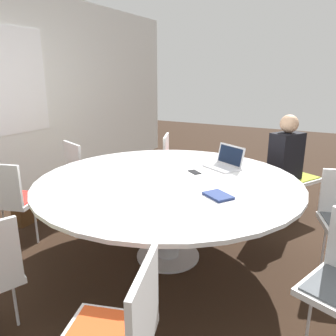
{
  "coord_description": "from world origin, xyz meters",
  "views": [
    {
      "loc": [
        -2.39,
        -1.28,
        1.64
      ],
      "look_at": [
        0.0,
        0.0,
        0.86
      ],
      "focal_mm": 35.0,
      "sensor_mm": 36.0,
      "label": 1
    }
  ],
  "objects_px": {
    "chair_1": "(175,161)",
    "laptop": "(225,162)",
    "person_0": "(287,160)",
    "chair_0": "(292,171)",
    "handbag": "(29,210)",
    "chair_3": "(11,195)",
    "chair_5": "(117,333)",
    "chair_2": "(83,169)",
    "cell_phone": "(195,172)",
    "spiral_notebook": "(218,196)"
  },
  "relations": [
    {
      "from": "chair_3",
      "to": "chair_0",
      "type": "bearing_deg",
      "value": 26.37
    },
    {
      "from": "chair_3",
      "to": "chair_1",
      "type": "bearing_deg",
      "value": 49.94
    },
    {
      "from": "chair_5",
      "to": "person_0",
      "type": "xyz_separation_m",
      "value": [
        2.81,
        -0.27,
        0.19
      ]
    },
    {
      "from": "chair_0",
      "to": "handbag",
      "type": "relative_size",
      "value": 2.4
    },
    {
      "from": "chair_0",
      "to": "person_0",
      "type": "xyz_separation_m",
      "value": [
        -0.25,
        0.04,
        0.19
      ]
    },
    {
      "from": "chair_0",
      "to": "spiral_notebook",
      "type": "relative_size",
      "value": 3.36
    },
    {
      "from": "chair_1",
      "to": "chair_3",
      "type": "relative_size",
      "value": 1.0
    },
    {
      "from": "spiral_notebook",
      "to": "cell_phone",
      "type": "bearing_deg",
      "value": 39.68
    },
    {
      "from": "chair_3",
      "to": "handbag",
      "type": "bearing_deg",
      "value": 110.77
    },
    {
      "from": "chair_3",
      "to": "person_0",
      "type": "height_order",
      "value": "person_0"
    },
    {
      "from": "chair_1",
      "to": "laptop",
      "type": "relative_size",
      "value": 2.08
    },
    {
      "from": "chair_3",
      "to": "handbag",
      "type": "distance_m",
      "value": 0.66
    },
    {
      "from": "laptop",
      "to": "handbag",
      "type": "xyz_separation_m",
      "value": [
        -0.67,
        2.09,
        -0.67
      ]
    },
    {
      "from": "chair_0",
      "to": "chair_2",
      "type": "relative_size",
      "value": 1.0
    },
    {
      "from": "chair_5",
      "to": "cell_phone",
      "type": "distance_m",
      "value": 1.78
    },
    {
      "from": "cell_phone",
      "to": "chair_1",
      "type": "bearing_deg",
      "value": 34.53
    },
    {
      "from": "chair_3",
      "to": "laptop",
      "type": "relative_size",
      "value": 2.08
    },
    {
      "from": "cell_phone",
      "to": "person_0",
      "type": "bearing_deg",
      "value": -31.05
    },
    {
      "from": "chair_3",
      "to": "chair_5",
      "type": "xyz_separation_m",
      "value": [
        -0.92,
        -1.94,
        0.0
      ]
    },
    {
      "from": "chair_2",
      "to": "cell_phone",
      "type": "distance_m",
      "value": 1.6
    },
    {
      "from": "chair_5",
      "to": "person_0",
      "type": "bearing_deg",
      "value": -22.49
    },
    {
      "from": "laptop",
      "to": "handbag",
      "type": "height_order",
      "value": "laptop"
    },
    {
      "from": "chair_5",
      "to": "chair_0",
      "type": "bearing_deg",
      "value": -22.86
    },
    {
      "from": "spiral_notebook",
      "to": "laptop",
      "type": "bearing_deg",
      "value": 14.94
    },
    {
      "from": "person_0",
      "to": "spiral_notebook",
      "type": "xyz_separation_m",
      "value": [
        -1.58,
        0.25,
        0.06
      ]
    },
    {
      "from": "laptop",
      "to": "spiral_notebook",
      "type": "relative_size",
      "value": 1.61
    },
    {
      "from": "chair_2",
      "to": "chair_3",
      "type": "xyz_separation_m",
      "value": [
        -1.01,
        -0.01,
        0.0
      ]
    },
    {
      "from": "chair_5",
      "to": "laptop",
      "type": "relative_size",
      "value": 2.08
    },
    {
      "from": "handbag",
      "to": "person_0",
      "type": "bearing_deg",
      "value": -60.18
    },
    {
      "from": "chair_1",
      "to": "cell_phone",
      "type": "height_order",
      "value": "chair_1"
    },
    {
      "from": "chair_3",
      "to": "person_0",
      "type": "xyz_separation_m",
      "value": [
        1.89,
        -2.21,
        0.19
      ]
    },
    {
      "from": "chair_5",
      "to": "chair_2",
      "type": "bearing_deg",
      "value": 28.24
    },
    {
      "from": "person_0",
      "to": "chair_5",
      "type": "bearing_deg",
      "value": 23.5
    },
    {
      "from": "chair_5",
      "to": "chair_3",
      "type": "bearing_deg",
      "value": 47.58
    },
    {
      "from": "chair_5",
      "to": "spiral_notebook",
      "type": "xyz_separation_m",
      "value": [
        1.23,
        -0.02,
        0.25
      ]
    },
    {
      "from": "person_0",
      "to": "laptop",
      "type": "distance_m",
      "value": 0.92
    },
    {
      "from": "chair_1",
      "to": "chair_0",
      "type": "bearing_deg",
      "value": 77.52
    },
    {
      "from": "chair_3",
      "to": "handbag",
      "type": "xyz_separation_m",
      "value": [
        0.43,
        0.33,
        -0.38
      ]
    },
    {
      "from": "chair_0",
      "to": "handbag",
      "type": "xyz_separation_m",
      "value": [
        -1.71,
        2.59,
        -0.38
      ]
    },
    {
      "from": "handbag",
      "to": "spiral_notebook",
      "type": "bearing_deg",
      "value": -92.94
    },
    {
      "from": "person_0",
      "to": "cell_phone",
      "type": "relative_size",
      "value": 7.9
    },
    {
      "from": "spiral_notebook",
      "to": "chair_0",
      "type": "bearing_deg",
      "value": -9.0
    },
    {
      "from": "chair_1",
      "to": "person_0",
      "type": "xyz_separation_m",
      "value": [
        -0.01,
        -1.41,
        0.19
      ]
    },
    {
      "from": "chair_2",
      "to": "chair_3",
      "type": "bearing_deg",
      "value": -68.12
    },
    {
      "from": "chair_0",
      "to": "chair_2",
      "type": "xyz_separation_m",
      "value": [
        -1.13,
        2.26,
        0.0
      ]
    },
    {
      "from": "person_0",
      "to": "handbag",
      "type": "height_order",
      "value": "person_0"
    },
    {
      "from": "chair_5",
      "to": "cell_phone",
      "type": "height_order",
      "value": "chair_5"
    },
    {
      "from": "handbag",
      "to": "chair_3",
      "type": "bearing_deg",
      "value": -142.14
    },
    {
      "from": "cell_phone",
      "to": "chair_2",
      "type": "bearing_deg",
      "value": 82.48
    },
    {
      "from": "chair_3",
      "to": "chair_5",
      "type": "bearing_deg",
      "value": -42.48
    }
  ]
}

